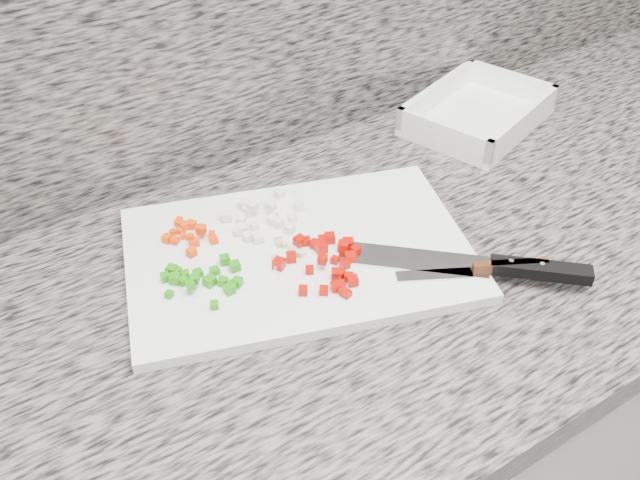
# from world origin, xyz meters

# --- Properties ---
(cabinet) EXTENTS (3.92, 0.62, 0.86)m
(cabinet) POSITION_xyz_m (0.00, 1.44, 0.43)
(cabinet) COLOR beige
(cabinet) RESTS_ON ground
(countertop) EXTENTS (3.96, 0.64, 0.04)m
(countertop) POSITION_xyz_m (0.00, 1.44, 0.88)
(countertop) COLOR #6A645D
(countertop) RESTS_ON cabinet
(cutting_board) EXTENTS (0.50, 0.41, 0.01)m
(cutting_board) POSITION_xyz_m (-0.07, 1.49, 0.91)
(cutting_board) COLOR white
(cutting_board) RESTS_ON countertop
(carrot_pile) EXTENTS (0.07, 0.08, 0.02)m
(carrot_pile) POSITION_xyz_m (-0.18, 1.58, 0.92)
(carrot_pile) COLOR #EE3C05
(carrot_pile) RESTS_ON cutting_board
(onion_pile) EXTENTS (0.11, 0.10, 0.02)m
(onion_pile) POSITION_xyz_m (-0.08, 1.57, 0.92)
(onion_pile) COLOR white
(onion_pile) RESTS_ON cutting_board
(green_pepper_pile) EXTENTS (0.10, 0.10, 0.02)m
(green_pepper_pile) POSITION_xyz_m (-0.20, 1.50, 0.92)
(green_pepper_pile) COLOR #21860C
(green_pepper_pile) RESTS_ON cutting_board
(red_pepper_pile) EXTENTS (0.11, 0.13, 0.02)m
(red_pepper_pile) POSITION_xyz_m (-0.06, 1.44, 0.92)
(red_pepper_pile) COLOR #AD0A02
(red_pepper_pile) RESTS_ON cutting_board
(garlic_pile) EXTENTS (0.05, 0.05, 0.01)m
(garlic_pile) POSITION_xyz_m (-0.09, 1.48, 0.92)
(garlic_pile) COLOR beige
(garlic_pile) RESTS_ON cutting_board
(chef_knife) EXTENTS (0.25, 0.23, 0.02)m
(chef_knife) POSITION_xyz_m (0.11, 1.32, 0.92)
(chef_knife) COLOR silver
(chef_knife) RESTS_ON cutting_board
(paring_knife) EXTENTS (0.17, 0.10, 0.02)m
(paring_knife) POSITION_xyz_m (0.10, 1.32, 0.92)
(paring_knife) COLOR silver
(paring_knife) RESTS_ON cutting_board
(tray) EXTENTS (0.28, 0.24, 0.05)m
(tray) POSITION_xyz_m (0.36, 1.62, 0.92)
(tray) COLOR white
(tray) RESTS_ON countertop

